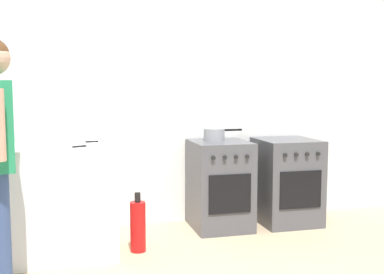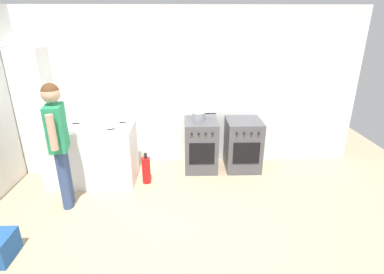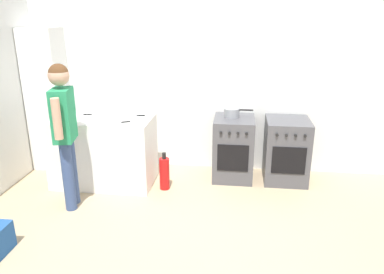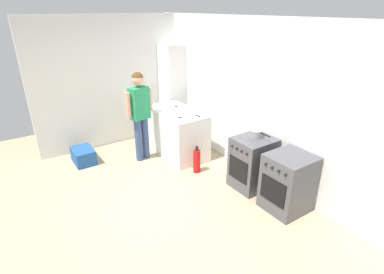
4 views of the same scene
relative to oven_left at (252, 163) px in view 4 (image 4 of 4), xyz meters
The scene contains 14 objects.
ground_plane 1.67m from the oven_left, 102.51° to the right, with size 8.00×8.00×0.00m, color tan.
back_wall 1.01m from the oven_left, 133.25° to the left, with size 6.00×0.10×2.60m, color white.
side_wall_left 3.29m from the oven_left, 158.23° to the right, with size 0.10×3.10×2.60m, color white.
counter_unit 1.74m from the oven_left, 167.47° to the right, with size 1.30×0.70×0.90m, color white.
oven_left is the anchor object (origin of this frame).
oven_right 0.71m from the oven_left, ahead, with size 0.57×0.62×0.85m.
pot 0.49m from the oven_left, 119.99° to the left, with size 0.39×0.21×0.12m.
knife_carving 1.42m from the oven_left, behind, with size 0.33×0.08×0.01m.
knife_utility 1.45m from the oven_left, 158.61° to the right, with size 0.24×0.13×0.01m.
knife_bread 1.90m from the oven_left, behind, with size 0.35×0.04×0.01m.
person 2.23m from the oven_left, 150.65° to the right, with size 0.26×0.56×1.68m.
fire_extinguisher 1.01m from the oven_left, 151.22° to the right, with size 0.13×0.13×0.50m.
recycling_crate_lower 3.14m from the oven_left, 138.98° to the right, with size 0.52×0.36×0.28m, color #235193.
larder_cabinet 2.71m from the oven_left, behind, with size 0.48×0.44×2.00m, color white.
Camera 4 is at (3.31, -1.58, 2.72)m, focal length 28.00 mm.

